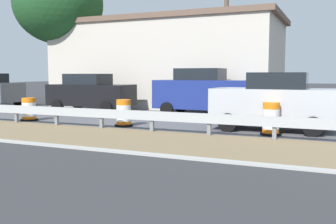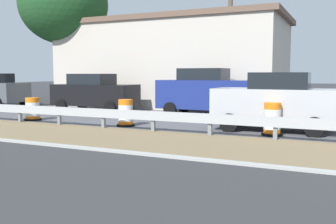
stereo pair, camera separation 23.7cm
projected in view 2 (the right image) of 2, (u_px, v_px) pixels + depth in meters
traffic_barrel_nearest at (272, 121)px, 12.23m from camera, size 0.66×0.66×1.07m
traffic_barrel_close at (126, 114)px, 14.45m from camera, size 0.68×0.68×1.02m
traffic_barrel_mid at (33, 110)px, 16.31m from camera, size 0.72×0.72×0.98m
car_mid_far_lane at (95, 93)px, 20.30m from camera, size 2.14×4.57×2.00m
car_distant_b at (275, 102)px, 13.24m from camera, size 2.08×4.18×2.03m
car_distant_c at (207, 92)px, 18.27m from camera, size 1.97×4.76×2.25m
roadside_shop_near at (173, 63)px, 23.90m from camera, size 6.82×13.90×5.29m
utility_pole_near at (230, 23)px, 19.97m from camera, size 0.24×1.80×8.97m
tree_roadside at (64, 4)px, 24.21m from camera, size 5.60×5.60×8.92m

